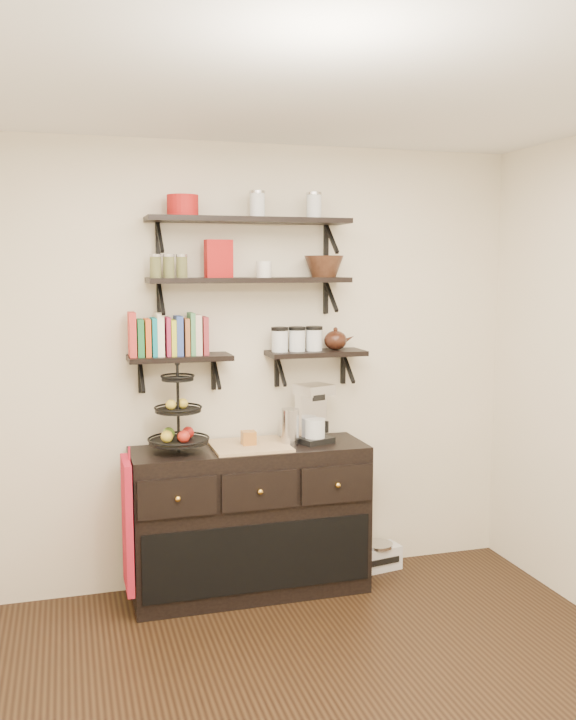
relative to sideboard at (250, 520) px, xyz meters
The scene contains 20 objects.
ceiling 2.71m from the sideboard, 88.86° to the right, with size 3.50×3.50×0.02m, color white.
back_wall 0.93m from the sideboard, 82.69° to the left, with size 3.50×0.02×2.70m, color white.
shelf_top 1.78m from the sideboard, 73.77° to the left, with size 1.20×0.27×0.23m.
shelf_mid 1.43m from the sideboard, 73.77° to the left, with size 1.20×0.27×0.23m.
shelf_low_left 1.06m from the sideboard, 163.30° to the left, with size 0.60×0.25×0.23m.
shelf_low_right 1.08m from the sideboard, 14.56° to the left, with size 0.60×0.25×0.23m.
cookbooks 1.20m from the sideboard, 165.43° to the left, with size 0.43×0.15×0.26m.
glass_canisters 1.12m from the sideboard, 19.21° to the left, with size 0.32×0.10×0.13m.
sideboard is the anchor object (origin of this frame).
fruit_stand 0.75m from the sideboard, behind, with size 0.34×0.34×0.51m.
candle 0.50m from the sideboard, behind, with size 0.08×0.08×0.08m, color #A06025.
coffee_maker 0.74m from the sideboard, ahead, with size 0.24×0.24×0.36m.
thermal_carafe 0.61m from the sideboard, ahead, with size 0.11×0.11×0.22m, color silver.
apron 0.74m from the sideboard, behind, with size 0.04×0.32×0.74m, color #B21321.
radio 0.96m from the sideboard, ahead, with size 0.31×0.22×0.18m.
recipe_box 1.57m from the sideboard, 147.01° to the left, with size 0.16×0.06×0.22m, color #A21312.
walnut_bowl 1.59m from the sideboard, 11.42° to the left, with size 0.24×0.24×0.13m, color black, non-canonical shape.
ramekins 1.50m from the sideboard, 40.03° to the left, with size 0.09×0.09×0.10m, color white.
teapot 1.22m from the sideboard, 11.24° to the left, with size 0.19×0.14×0.14m, color black, non-canonical shape.
red_pot 1.89m from the sideboard, 164.43° to the left, with size 0.18×0.18×0.12m, color #A21312.
Camera 1 is at (-1.06, -2.79, 1.97)m, focal length 38.00 mm.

